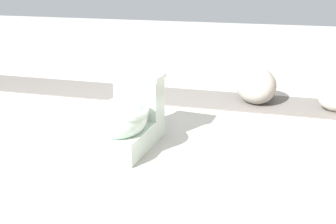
{
  "coord_description": "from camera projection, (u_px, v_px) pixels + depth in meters",
  "views": [
    {
      "loc": [
        2.6,
        0.96,
        1.24
      ],
      "look_at": [
        0.12,
        0.32,
        0.3
      ],
      "focal_mm": 42.0,
      "sensor_mm": 36.0,
      "label": 1
    }
  ],
  "objects": [
    {
      "name": "boulder_far",
      "position": [
        256.0,
        85.0,
        3.78
      ],
      "size": [
        0.56,
        0.49,
        0.35
      ],
      "primitive_type": "ellipsoid",
      "rotation": [
        0.0,
        0.0,
        0.27
      ],
      "color": "gray",
      "rests_on": "ground"
    },
    {
      "name": "toilet",
      "position": [
        127.0,
        119.0,
        2.81
      ],
      "size": [
        0.67,
        0.44,
        0.52
      ],
      "rotation": [
        0.0,
        0.0,
        -0.11
      ],
      "color": "#B2C6B7",
      "rests_on": "ground"
    },
    {
      "name": "ground_plane",
      "position": [
        131.0,
        140.0,
        3.01
      ],
      "size": [
        14.0,
        14.0,
        0.0
      ],
      "primitive_type": "plane",
      "color": "#A8A59E"
    },
    {
      "name": "gravel_strip",
      "position": [
        216.0,
        100.0,
        3.9
      ],
      "size": [
        0.56,
        8.0,
        0.01
      ],
      "primitive_type": "cube",
      "color": "#605B56",
      "rests_on": "ground"
    }
  ]
}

